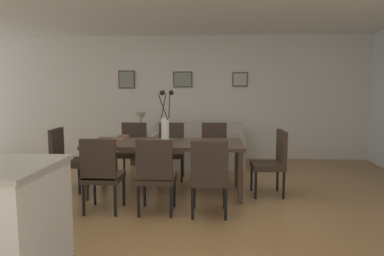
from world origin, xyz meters
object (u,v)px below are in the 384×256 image
at_px(framed_picture_left, 127,80).
at_px(bowl_near_right, 123,137).
at_px(sofa, 198,151).
at_px(side_table, 141,151).
at_px(dining_chair_far_right, 171,148).
at_px(dining_chair_near_left, 102,171).
at_px(bowl_near_left, 116,141).
at_px(dining_chair_near_right, 132,148).
at_px(dining_chair_mid_right, 214,148).
at_px(dining_chair_head_west, 65,156).
at_px(dining_chair_mid_left, 209,174).
at_px(centerpiece_vase, 165,122).
at_px(dining_table, 165,147).
at_px(dining_chair_far_left, 156,172).
at_px(table_lamp, 141,119).
at_px(dining_chair_head_east, 273,159).
at_px(framed_picture_center, 183,80).
at_px(framed_picture_right, 240,79).

bearing_deg(framed_picture_left, bowl_near_right, -76.95).
relative_size(sofa, side_table, 3.40).
bearing_deg(dining_chair_far_right, framed_picture_left, 124.26).
relative_size(dining_chair_near_left, bowl_near_left, 5.41).
distance_m(dining_chair_near_right, dining_chair_mid_right, 1.37).
bearing_deg(framed_picture_left, dining_chair_head_west, -96.32).
distance_m(dining_chair_mid_left, centerpiece_vase, 1.20).
height_order(dining_table, dining_chair_mid_right, dining_chair_mid_right).
bearing_deg(dining_chair_far_left, table_lamp, 105.82).
xyz_separation_m(dining_chair_mid_left, framed_picture_left, (-1.85, 3.44, 1.17)).
bearing_deg(dining_chair_near_left, dining_chair_near_right, 91.18).
bearing_deg(table_lamp, dining_chair_head_east, -39.32).
relative_size(dining_table, dining_chair_far_left, 2.39).
bearing_deg(framed_picture_left, centerpiece_vase, -64.75).
bearing_deg(dining_chair_head_west, sofa, 45.19).
distance_m(dining_table, framed_picture_left, 3.01).
bearing_deg(dining_chair_far_left, sofa, 82.62).
bearing_deg(bowl_near_right, dining_chair_far_left, -57.56).
bearing_deg(dining_chair_far_left, dining_chair_head_west, 149.99).
xyz_separation_m(dining_chair_near_left, dining_chair_head_west, (-0.84, 0.86, 0.00)).
relative_size(dining_table, table_lamp, 4.31).
bearing_deg(table_lamp, dining_chair_near_right, -85.49).
height_order(dining_chair_far_right, bowl_near_right, dining_chair_far_right).
distance_m(dining_chair_far_left, side_table, 2.86).
bearing_deg(sofa, framed_picture_left, 156.54).
relative_size(dining_table, dining_chair_head_west, 2.39).
height_order(dining_table, dining_chair_far_right, dining_chair_far_right).
height_order(framed_picture_left, framed_picture_center, framed_picture_left).
distance_m(dining_chair_head_west, sofa, 2.64).
distance_m(dining_chair_mid_left, dining_chair_head_west, 2.31).
height_order(dining_chair_near_right, table_lamp, table_lamp).
bearing_deg(sofa, dining_chair_head_east, -58.22).
xyz_separation_m(bowl_near_right, framed_picture_left, (-0.55, 2.36, 0.90)).
height_order(dining_table, sofa, sofa).
distance_m(dining_table, dining_chair_far_right, 0.85).
xyz_separation_m(dining_chair_mid_left, framed_picture_center, (-0.64, 3.44, 1.17)).
distance_m(dining_chair_near_right, bowl_near_left, 1.07).
xyz_separation_m(dining_chair_mid_right, framed_picture_center, (-0.69, 1.67, 1.17)).
height_order(side_table, framed_picture_left, framed_picture_left).
height_order(dining_chair_far_right, dining_chair_mid_right, same).
xyz_separation_m(dining_chair_far_left, dining_chair_mid_right, (0.68, 1.74, 0.00)).
bearing_deg(table_lamp, side_table, -90.00).
bearing_deg(dining_chair_near_right, framed_picture_center, 68.46).
height_order(dining_chair_far_left, bowl_near_left, dining_chair_far_left).
distance_m(dining_chair_far_right, side_table, 1.31).
bearing_deg(centerpiece_vase, dining_chair_far_right, 92.12).
bearing_deg(framed_picture_right, bowl_near_right, -128.36).
height_order(dining_chair_far_right, dining_chair_head_west, same).
relative_size(dining_chair_mid_right, dining_chair_head_east, 1.00).
bearing_deg(bowl_near_left, dining_chair_near_left, -88.93).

